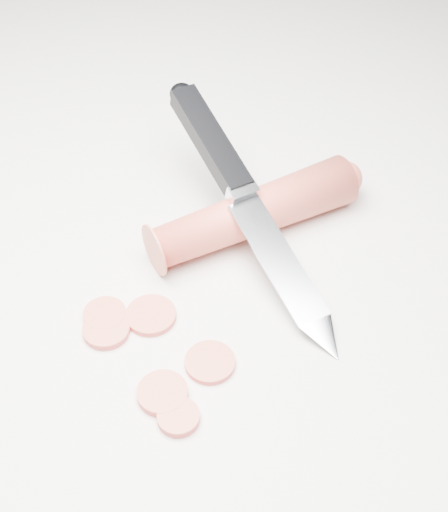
# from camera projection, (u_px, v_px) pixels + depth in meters

# --- Properties ---
(ground) EXTENTS (2.40, 2.40, 0.00)m
(ground) POSITION_uv_depth(u_px,v_px,m) (179.00, 302.00, 0.58)
(ground) COLOR silver
(ground) RESTS_ON ground
(carrot) EXTENTS (0.18, 0.14, 0.04)m
(carrot) POSITION_uv_depth(u_px,v_px,m) (254.00, 213.00, 0.62)
(carrot) COLOR #C23C2E
(carrot) RESTS_ON ground
(carrot_slice_0) EXTENTS (0.04, 0.04, 0.01)m
(carrot_slice_0) POSITION_uv_depth(u_px,v_px,m) (151.00, 315.00, 0.56)
(carrot_slice_0) COLOR #CC563C
(carrot_slice_0) RESTS_ON ground
(carrot_slice_1) EXTENTS (0.04, 0.04, 0.01)m
(carrot_slice_1) POSITION_uv_depth(u_px,v_px,m) (163.00, 393.00, 0.51)
(carrot_slice_1) COLOR #CC563C
(carrot_slice_1) RESTS_ON ground
(carrot_slice_2) EXTENTS (0.04, 0.04, 0.01)m
(carrot_slice_2) POSITION_uv_depth(u_px,v_px,m) (106.00, 330.00, 0.55)
(carrot_slice_2) COLOR #CC563C
(carrot_slice_2) RESTS_ON ground
(carrot_slice_3) EXTENTS (0.03, 0.03, 0.01)m
(carrot_slice_3) POSITION_uv_depth(u_px,v_px,m) (105.00, 315.00, 0.56)
(carrot_slice_3) COLOR #CC563C
(carrot_slice_3) RESTS_ON ground
(carrot_slice_4) EXTENTS (0.03, 0.03, 0.01)m
(carrot_slice_4) POSITION_uv_depth(u_px,v_px,m) (178.00, 417.00, 0.50)
(carrot_slice_4) COLOR #CC563C
(carrot_slice_4) RESTS_ON ground
(carrot_slice_5) EXTENTS (0.04, 0.04, 0.01)m
(carrot_slice_5) POSITION_uv_depth(u_px,v_px,m) (210.00, 362.00, 0.53)
(carrot_slice_5) COLOR #CC563C
(carrot_slice_5) RESTS_ON ground
(kitchen_knife) EXTENTS (0.19, 0.25, 0.09)m
(kitchen_knife) POSITION_uv_depth(u_px,v_px,m) (252.00, 206.00, 0.59)
(kitchen_knife) COLOR silver
(kitchen_knife) RESTS_ON ground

